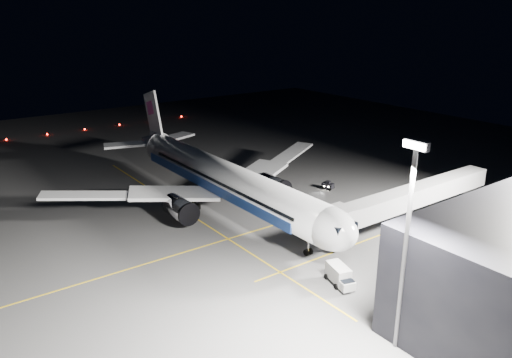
{
  "coord_description": "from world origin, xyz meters",
  "views": [
    {
      "loc": [
        65.16,
        -41.18,
        31.01
      ],
      "look_at": [
        4.86,
        2.72,
        6.0
      ],
      "focal_mm": 35.0,
      "sensor_mm": 36.0,
      "label": 1
    }
  ],
  "objects_px": {
    "jet_bridge": "(406,198)",
    "safety_cone_a": "(254,185)",
    "airliner": "(221,178)",
    "service_truck": "(340,275)",
    "safety_cone_c": "(264,211)",
    "safety_cone_b": "(281,194)",
    "baggage_tug": "(328,185)",
    "floodlight_mast_south": "(407,230)"
  },
  "relations": [
    {
      "from": "safety_cone_b",
      "to": "airliner",
      "type": "bearing_deg",
      "value": -97.99
    },
    {
      "from": "airliner",
      "to": "floodlight_mast_south",
      "type": "xyz_separation_m",
      "value": [
        41.08,
        -6.01,
        7.21
      ]
    },
    {
      "from": "jet_bridge",
      "to": "floodlight_mast_south",
      "type": "xyz_separation_m",
      "value": [
        18.0,
        -24.07,
        7.79
      ]
    },
    {
      "from": "jet_bridge",
      "to": "floodlight_mast_south",
      "type": "bearing_deg",
      "value": -53.21
    },
    {
      "from": "service_truck",
      "to": "baggage_tug",
      "type": "relative_size",
      "value": 1.97
    },
    {
      "from": "baggage_tug",
      "to": "safety_cone_b",
      "type": "distance_m",
      "value": 9.55
    },
    {
      "from": "floodlight_mast_south",
      "to": "safety_cone_b",
      "type": "height_order",
      "value": "floodlight_mast_south"
    },
    {
      "from": "jet_bridge",
      "to": "airliner",
      "type": "bearing_deg",
      "value": -141.96
    },
    {
      "from": "safety_cone_c",
      "to": "jet_bridge",
      "type": "bearing_deg",
      "value": 39.99
    },
    {
      "from": "jet_bridge",
      "to": "baggage_tug",
      "type": "distance_m",
      "value": 19.77
    },
    {
      "from": "safety_cone_c",
      "to": "safety_cone_b",
      "type": "bearing_deg",
      "value": 122.73
    },
    {
      "from": "airliner",
      "to": "jet_bridge",
      "type": "relative_size",
      "value": 1.79
    },
    {
      "from": "safety_cone_b",
      "to": "service_truck",
      "type": "bearing_deg",
      "value": -25.71
    },
    {
      "from": "safety_cone_b",
      "to": "baggage_tug",
      "type": "bearing_deg",
      "value": 76.21
    },
    {
      "from": "jet_bridge",
      "to": "service_truck",
      "type": "relative_size",
      "value": 7.07
    },
    {
      "from": "floodlight_mast_south",
      "to": "service_truck",
      "type": "relative_size",
      "value": 4.25
    },
    {
      "from": "baggage_tug",
      "to": "airliner",
      "type": "bearing_deg",
      "value": -119.73
    },
    {
      "from": "safety_cone_a",
      "to": "floodlight_mast_south",
      "type": "bearing_deg",
      "value": -19.58
    },
    {
      "from": "jet_bridge",
      "to": "safety_cone_a",
      "type": "distance_m",
      "value": 29.72
    },
    {
      "from": "airliner",
      "to": "service_truck",
      "type": "relative_size",
      "value": 12.63
    },
    {
      "from": "safety_cone_a",
      "to": "safety_cone_b",
      "type": "xyz_separation_m",
      "value": [
        6.94,
        0.86,
        0.06
      ]
    },
    {
      "from": "airliner",
      "to": "jet_bridge",
      "type": "height_order",
      "value": "airliner"
    },
    {
      "from": "jet_bridge",
      "to": "safety_cone_b",
      "type": "height_order",
      "value": "jet_bridge"
    },
    {
      "from": "service_truck",
      "to": "baggage_tug",
      "type": "distance_m",
      "value": 34.34
    },
    {
      "from": "safety_cone_a",
      "to": "safety_cone_c",
      "type": "relative_size",
      "value": 0.82
    },
    {
      "from": "airliner",
      "to": "baggage_tug",
      "type": "distance_m",
      "value": 21.46
    },
    {
      "from": "safety_cone_a",
      "to": "jet_bridge",
      "type": "bearing_deg",
      "value": 14.9
    },
    {
      "from": "service_truck",
      "to": "safety_cone_a",
      "type": "xyz_separation_m",
      "value": [
        -34.93,
        12.61,
        -0.97
      ]
    },
    {
      "from": "safety_cone_a",
      "to": "safety_cone_c",
      "type": "xyz_separation_m",
      "value": [
        11.67,
        -6.49,
        0.06
      ]
    },
    {
      "from": "safety_cone_a",
      "to": "service_truck",
      "type": "bearing_deg",
      "value": -19.85
    },
    {
      "from": "jet_bridge",
      "to": "safety_cone_a",
      "type": "bearing_deg",
      "value": -165.1
    },
    {
      "from": "jet_bridge",
      "to": "safety_cone_c",
      "type": "bearing_deg",
      "value": -140.01
    },
    {
      "from": "safety_cone_b",
      "to": "jet_bridge",
      "type": "bearing_deg",
      "value": 17.32
    },
    {
      "from": "floodlight_mast_south",
      "to": "baggage_tug",
      "type": "distance_m",
      "value": 47.23
    },
    {
      "from": "service_truck",
      "to": "baggage_tug",
      "type": "bearing_deg",
      "value": 154.37
    },
    {
      "from": "baggage_tug",
      "to": "safety_cone_b",
      "type": "height_order",
      "value": "baggage_tug"
    },
    {
      "from": "baggage_tug",
      "to": "safety_cone_b",
      "type": "relative_size",
      "value": 3.64
    },
    {
      "from": "floodlight_mast_south",
      "to": "safety_cone_b",
      "type": "bearing_deg",
      "value": 156.25
    },
    {
      "from": "floodlight_mast_south",
      "to": "safety_cone_c",
      "type": "relative_size",
      "value": 30.38
    },
    {
      "from": "service_truck",
      "to": "safety_cone_c",
      "type": "relative_size",
      "value": 7.15
    },
    {
      "from": "floodlight_mast_south",
      "to": "jet_bridge",
      "type": "bearing_deg",
      "value": 126.79
    },
    {
      "from": "airliner",
      "to": "safety_cone_c",
      "type": "distance_m",
      "value": 8.9
    }
  ]
}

